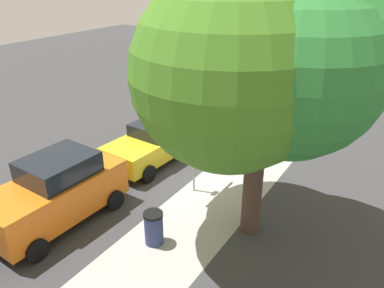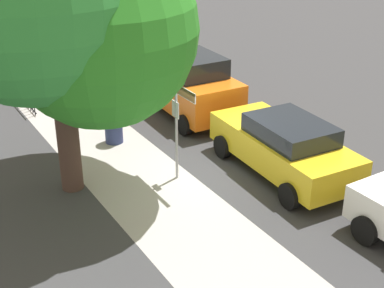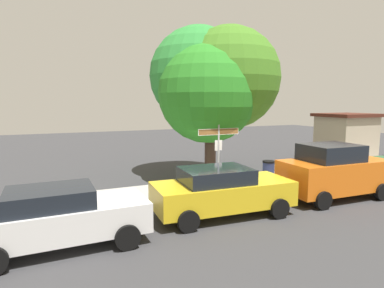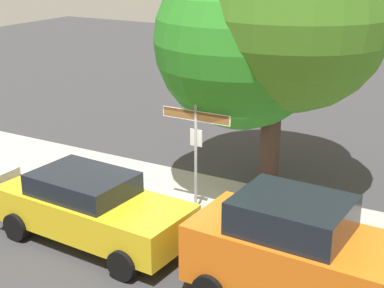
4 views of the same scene
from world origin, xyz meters
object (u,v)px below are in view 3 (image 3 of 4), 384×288
(car_orange, at_px, (334,171))
(car_yellow, at_px, (222,191))
(utility_shed, at_px, (346,136))
(trash_bin, at_px, (268,171))
(shade_tree, at_px, (210,81))
(car_white, at_px, (60,216))
(street_sign, at_px, (219,143))

(car_orange, bearing_deg, car_yellow, -178.34)
(utility_shed, relative_size, trash_bin, 3.39)
(shade_tree, distance_m, trash_bin, 4.98)
(car_white, relative_size, trash_bin, 4.32)
(street_sign, bearing_deg, trash_bin, 9.87)
(car_yellow, xyz_separation_m, car_orange, (4.81, -0.03, 0.21))
(shade_tree, relative_size, car_orange, 1.73)
(street_sign, relative_size, car_white, 0.69)
(street_sign, height_order, car_white, street_sign)
(car_white, height_order, car_yellow, car_yellow)
(car_white, xyz_separation_m, car_orange, (9.60, 0.33, 0.23))
(shade_tree, xyz_separation_m, car_yellow, (-2.10, -4.95, -3.80))
(shade_tree, height_order, trash_bin, shade_tree)
(car_yellow, bearing_deg, car_white, -172.71)
(car_yellow, bearing_deg, street_sign, 66.70)
(car_white, xyz_separation_m, trash_bin, (8.89, 3.34, -0.30))
(shade_tree, bearing_deg, car_orange, -61.44)
(car_white, bearing_deg, car_yellow, 3.30)
(street_sign, bearing_deg, shade_tree, 70.55)
(street_sign, height_order, car_yellow, street_sign)
(utility_shed, bearing_deg, car_orange, -141.64)
(car_white, distance_m, trash_bin, 9.51)
(shade_tree, bearing_deg, street_sign, -109.45)
(street_sign, height_order, shade_tree, shade_tree)
(shade_tree, xyz_separation_m, car_white, (-6.89, -5.31, -3.82))
(utility_shed, bearing_deg, car_yellow, -154.40)
(street_sign, bearing_deg, car_orange, -35.14)
(street_sign, xyz_separation_m, shade_tree, (0.87, 2.46, 2.61))
(car_white, distance_m, utility_shed, 18.20)
(car_orange, bearing_deg, street_sign, 146.92)
(car_orange, xyz_separation_m, trash_bin, (-0.71, 3.02, -0.53))
(shade_tree, relative_size, car_white, 1.71)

